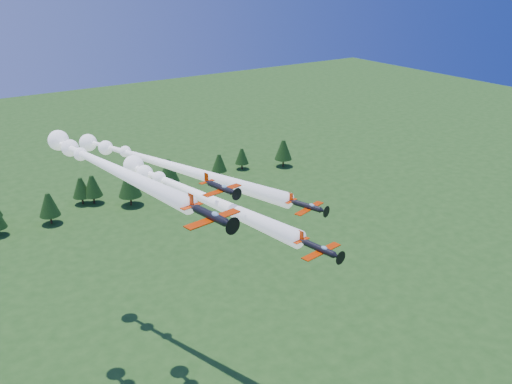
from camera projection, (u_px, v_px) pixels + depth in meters
plane_lead at (188, 191)px, 92.47m from camera, size 12.71×49.43×3.70m
plane_left at (103, 164)px, 91.15m from camera, size 12.98×49.71×3.70m
plane_right at (160, 162)px, 108.44m from camera, size 21.99×58.55×3.70m
plane_slot at (221, 188)px, 82.93m from camera, size 6.71×7.34×2.34m
treeline at (64, 196)px, 178.50m from camera, size 178.50×17.79×11.87m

